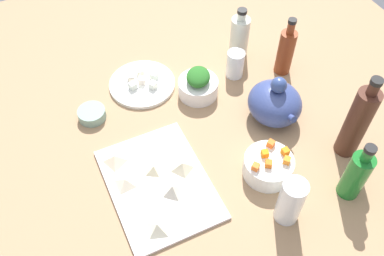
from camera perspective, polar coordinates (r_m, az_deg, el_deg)
name	(u,v)px	position (r cm, az deg, el deg)	size (l,w,h in cm)	color
tabletop	(192,142)	(124.82, 0.00, -1.87)	(190.00, 190.00, 3.00)	#9F7C57
cutting_board	(159,184)	(114.62, -4.55, -7.61)	(34.77, 25.96, 1.00)	silver
plate_tofu	(142,84)	(138.71, -6.81, 5.99)	(21.48, 21.48, 1.20)	white
bowl_greens	(198,88)	(133.57, 0.84, 5.55)	(12.64, 12.64, 5.55)	white
bowl_carrots	(268,166)	(116.16, 10.33, -5.19)	(13.58, 13.58, 5.99)	white
bowl_small_side	(92,114)	(131.24, -13.50, 1.87)	(8.44, 8.44, 3.12)	gray
teapot	(275,103)	(127.12, 11.25, 3.41)	(18.30, 15.85, 15.77)	#36457E
bottle_0	(286,51)	(140.83, 12.67, 10.22)	(5.32, 5.32, 20.91)	brown
bottle_1	(356,175)	(114.62, 21.49, -5.95)	(5.88, 5.88, 19.81)	#1C6F28
bottle_2	(357,122)	(120.10, 21.62, 0.75)	(6.23, 6.23, 28.14)	#49261B
bottle_3	(239,36)	(145.52, 6.50, 12.37)	(6.36, 6.36, 18.29)	silver
drinking_glass_0	(235,64)	(139.26, 5.92, 8.67)	(5.75, 5.75, 9.43)	white
drinking_glass_1	(290,201)	(106.56, 13.29, -9.72)	(6.30, 6.30, 14.67)	white
carrot_cube_0	(265,154)	(113.66, 9.92, -3.45)	(1.80, 1.80, 1.80)	orange
carrot_cube_1	(271,144)	(115.91, 10.72, -2.12)	(1.80, 1.80, 1.80)	orange
carrot_cube_2	(269,164)	(111.92, 10.40, -4.82)	(1.80, 1.80, 1.80)	orange
carrot_cube_3	(285,151)	(115.14, 12.61, -3.14)	(1.80, 1.80, 1.80)	orange
carrot_cube_4	(287,160)	(113.51, 12.83, -4.33)	(1.80, 1.80, 1.80)	orange
carrot_cube_5	(256,167)	(110.82, 8.67, -5.25)	(1.80, 1.80, 1.80)	orange
chopped_greens_mound	(198,77)	(130.21, 0.86, 7.01)	(9.05, 7.40, 3.97)	#266521
tofu_cube_0	(133,86)	(136.17, -8.07, 5.76)	(2.20, 2.20, 2.20)	white
tofu_cube_1	(153,85)	(135.58, -5.34, 5.86)	(2.20, 2.20, 2.20)	white
tofu_cube_2	(154,76)	(138.65, -5.19, 7.14)	(2.20, 2.20, 2.20)	white
tofu_cube_3	(141,72)	(140.20, -7.01, 7.54)	(2.20, 2.20, 2.20)	white
tofu_cube_4	(131,78)	(138.78, -8.31, 6.79)	(2.20, 2.20, 2.20)	#F4E3D0
tofu_cube_5	(142,80)	(137.48, -6.85, 6.47)	(2.20, 2.20, 2.20)	white
dumpling_0	(154,169)	(115.42, -5.24, -5.55)	(4.02, 3.83, 2.23)	beige
dumpling_1	(157,227)	(106.50, -4.76, -13.31)	(5.21, 4.69, 2.82)	beige
dumpling_2	(125,182)	(114.08, -9.11, -7.24)	(5.25, 4.74, 2.35)	beige
dumpling_3	(172,189)	(111.15, -2.68, -8.37)	(4.58, 4.33, 3.05)	beige
dumpling_4	(182,166)	(114.95, -1.33, -5.25)	(4.85, 4.61, 2.99)	beige
dumpling_5	(115,158)	(118.66, -10.46, -4.11)	(5.66, 5.22, 2.48)	beige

